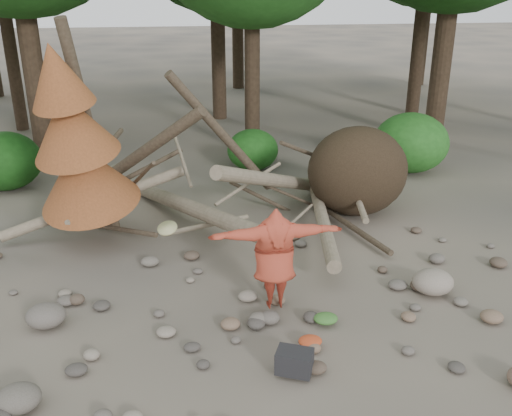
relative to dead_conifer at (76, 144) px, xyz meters
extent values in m
plane|color=#514C44|center=(3.12, -3.37, -2.11)|extent=(120.00, 120.00, 0.00)
ellipsoid|color=#332619|center=(5.72, 0.93, -1.12)|extent=(2.20, 1.87, 1.98)
cylinder|color=gray|center=(2.12, 0.33, -1.56)|extent=(2.61, 5.11, 1.08)
cylinder|color=gray|center=(3.92, 0.83, -1.21)|extent=(3.18, 3.71, 1.90)
cylinder|color=brown|center=(0.92, 1.23, -0.71)|extent=(3.08, 1.91, 2.49)
cylinder|color=gray|center=(4.72, 0.13, -1.76)|extent=(1.13, 4.98, 0.43)
cylinder|color=brown|center=(2.82, 1.43, -0.31)|extent=(2.39, 1.03, 2.89)
cylinder|color=gray|center=(0.12, 0.63, -1.41)|extent=(3.71, 0.86, 1.20)
cylinder|color=#4C3F30|center=(0.62, 0.13, -1.81)|extent=(1.52, 1.70, 0.49)
cylinder|color=gray|center=(3.32, 1.03, -1.31)|extent=(1.57, 0.85, 0.69)
cylinder|color=#4C3F30|center=(4.92, 1.53, -0.91)|extent=(1.92, 1.25, 1.10)
cylinder|color=gray|center=(1.92, 0.83, -0.61)|extent=(0.37, 1.42, 0.85)
cylinder|color=#4C3F30|center=(5.32, -0.17, -1.96)|extent=(0.79, 2.54, 0.12)
cylinder|color=gray|center=(2.32, -0.27, -1.66)|extent=(1.78, 1.11, 0.29)
cylinder|color=#4C3F30|center=(0.22, 0.43, 0.09)|extent=(0.67, 1.13, 4.35)
cone|color=brown|center=(0.06, 0.12, -0.61)|extent=(2.06, 2.13, 1.86)
cone|color=brown|center=(-0.05, -0.09, 0.39)|extent=(1.71, 1.78, 1.65)
cone|color=brown|center=(-0.14, -0.28, 1.29)|extent=(1.23, 1.30, 1.41)
cylinder|color=#38281C|center=(4.12, 5.83, 1.46)|extent=(0.44, 0.44, 7.14)
cylinder|color=#38281C|center=(-3.38, 10.13, 1.67)|extent=(0.42, 0.42, 7.56)
cylinder|color=#38281C|center=(11.12, 10.43, 1.95)|extent=(0.50, 0.50, 8.12)
cylinder|color=#38281C|center=(14.12, 16.63, 1.81)|extent=(0.46, 0.46, 7.84)
ellipsoid|color=#174813|center=(-2.38, 3.83, -1.39)|extent=(1.80, 1.80, 1.44)
ellipsoid|color=#205B1A|center=(3.92, 4.43, -1.55)|extent=(1.40, 1.40, 1.12)
ellipsoid|color=#286C21|center=(8.12, 3.63, -1.31)|extent=(2.00, 2.00, 1.60)
imported|color=#AE3B27|center=(3.19, -2.75, -1.20)|extent=(2.04, 0.56, 1.66)
cylinder|color=tan|center=(1.59, -2.93, -0.51)|extent=(0.30, 0.30, 0.16)
cube|color=black|center=(3.15, -4.40, -1.95)|extent=(0.56, 0.48, 0.32)
ellipsoid|color=#3A6F2C|center=(3.87, -3.32, -2.04)|extent=(0.37, 0.31, 0.14)
ellipsoid|color=#B3401E|center=(3.50, -3.84, -2.05)|extent=(0.34, 0.28, 0.12)
ellipsoid|color=#615A50|center=(-0.31, -4.52, -1.95)|extent=(0.55, 0.49, 0.33)
ellipsoid|color=gray|center=(5.90, -2.66, -1.90)|extent=(0.69, 0.62, 0.41)
ellipsoid|color=#645C54|center=(-0.31, -2.69, -1.93)|extent=(0.60, 0.54, 0.36)
camera|label=1|loc=(1.70, -10.46, 2.79)|focal=40.00mm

